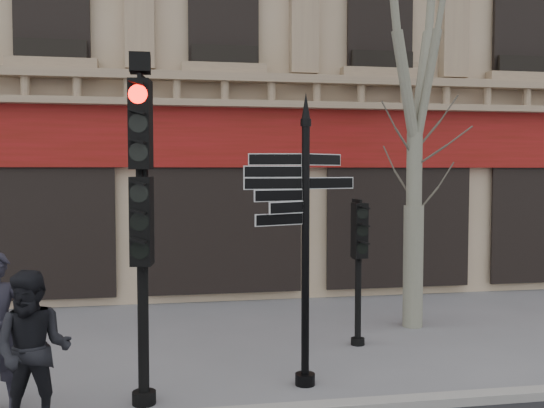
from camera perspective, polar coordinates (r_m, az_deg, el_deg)
The scene contains 5 objects.
ground at distance 8.79m, azimuth -1.33°, elevation -15.95°, with size 80.00×80.00×0.00m, color slate.
fingerpost at distance 8.01m, azimuth 3.18°, elevation 1.31°, with size 1.90×1.90×3.90m.
traffic_signal_main at distance 7.50m, azimuth -12.18°, elevation 1.73°, with size 0.51×0.39×4.28m.
traffic_signal_secondary at distance 10.04m, azimuth 8.14°, elevation -3.94°, with size 0.40×0.29×2.35m.
pedestrian_b at distance 7.34m, azimuth -21.58°, elevation -12.75°, with size 0.87×0.68×1.79m, color black.
Camera 1 is at (-1.24, -8.22, 2.88)m, focal length 40.00 mm.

